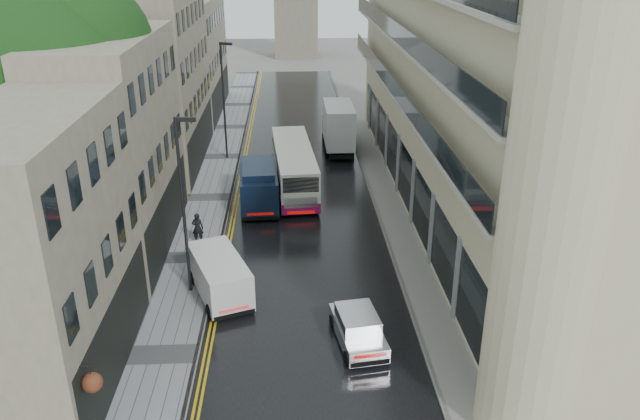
{
  "coord_description": "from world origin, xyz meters",
  "views": [
    {
      "loc": [
        -0.69,
        -9.81,
        15.13
      ],
      "look_at": [
        0.71,
        18.0,
        3.15
      ],
      "focal_mm": 35.0,
      "sensor_mm": 36.0,
      "label": 1
    }
  ],
  "objects_px": {
    "tree_near": "(45,127)",
    "silver_hatchback": "(348,349)",
    "tree_far": "(119,85)",
    "cream_bus": "(280,184)",
    "lamp_post_near": "(183,209)",
    "pedestrian": "(198,228)",
    "white_van": "(209,297)",
    "white_lorry": "(327,133)",
    "navy_van": "(242,196)",
    "lamp_post_far": "(224,102)"
  },
  "relations": [
    {
      "from": "silver_hatchback",
      "to": "navy_van",
      "type": "relative_size",
      "value": 0.67
    },
    {
      "from": "lamp_post_near",
      "to": "white_van",
      "type": "bearing_deg",
      "value": -55.88
    },
    {
      "from": "pedestrian",
      "to": "lamp_post_far",
      "type": "height_order",
      "value": "lamp_post_far"
    },
    {
      "from": "navy_van",
      "to": "pedestrian",
      "type": "bearing_deg",
      "value": -127.22
    },
    {
      "from": "silver_hatchback",
      "to": "white_van",
      "type": "bearing_deg",
      "value": 139.63
    },
    {
      "from": "navy_van",
      "to": "lamp_post_far",
      "type": "xyz_separation_m",
      "value": [
        -1.9,
        11.24,
        2.93
      ]
    },
    {
      "from": "tree_far",
      "to": "white_van",
      "type": "height_order",
      "value": "tree_far"
    },
    {
      "from": "silver_hatchback",
      "to": "lamp_post_far",
      "type": "height_order",
      "value": "lamp_post_far"
    },
    {
      "from": "cream_bus",
      "to": "pedestrian",
      "type": "xyz_separation_m",
      "value": [
        -4.42,
        -5.28,
        -0.45
      ]
    },
    {
      "from": "tree_far",
      "to": "silver_hatchback",
      "type": "relative_size",
      "value": 3.35
    },
    {
      "from": "lamp_post_near",
      "to": "tree_near",
      "type": "bearing_deg",
      "value": 156.39
    },
    {
      "from": "white_lorry",
      "to": "lamp_post_far",
      "type": "height_order",
      "value": "lamp_post_far"
    },
    {
      "from": "tree_near",
      "to": "tree_far",
      "type": "bearing_deg",
      "value": 88.68
    },
    {
      "from": "tree_far",
      "to": "pedestrian",
      "type": "xyz_separation_m",
      "value": [
        6.45,
        -12.05,
        -5.25
      ]
    },
    {
      "from": "tree_far",
      "to": "cream_bus",
      "type": "relative_size",
      "value": 1.21
    },
    {
      "from": "cream_bus",
      "to": "silver_hatchback",
      "type": "distance_m",
      "value": 16.4
    },
    {
      "from": "cream_bus",
      "to": "tree_near",
      "type": "bearing_deg",
      "value": -154.76
    },
    {
      "from": "cream_bus",
      "to": "lamp_post_near",
      "type": "height_order",
      "value": "lamp_post_near"
    },
    {
      "from": "tree_far",
      "to": "white_van",
      "type": "distance_m",
      "value": 21.58
    },
    {
      "from": "white_lorry",
      "to": "silver_hatchback",
      "type": "relative_size",
      "value": 1.93
    },
    {
      "from": "tree_near",
      "to": "cream_bus",
      "type": "bearing_deg",
      "value": 29.14
    },
    {
      "from": "tree_far",
      "to": "lamp_post_near",
      "type": "xyz_separation_m",
      "value": [
        6.73,
        -17.14,
        -1.97
      ]
    },
    {
      "from": "tree_near",
      "to": "lamp_post_far",
      "type": "height_order",
      "value": "tree_near"
    },
    {
      "from": "lamp_post_far",
      "to": "tree_near",
      "type": "bearing_deg",
      "value": -95.48
    },
    {
      "from": "cream_bus",
      "to": "pedestrian",
      "type": "distance_m",
      "value": 6.9
    },
    {
      "from": "tree_far",
      "to": "silver_hatchback",
      "type": "bearing_deg",
      "value": -59.34
    },
    {
      "from": "cream_bus",
      "to": "white_van",
      "type": "distance_m",
      "value": 12.98
    },
    {
      "from": "silver_hatchback",
      "to": "white_van",
      "type": "height_order",
      "value": "white_van"
    },
    {
      "from": "pedestrian",
      "to": "white_van",
      "type": "bearing_deg",
      "value": 104.28
    },
    {
      "from": "tree_near",
      "to": "white_lorry",
      "type": "distance_m",
      "value": 21.93
    },
    {
      "from": "white_van",
      "to": "tree_far",
      "type": "bearing_deg",
      "value": 91.49
    },
    {
      "from": "tree_near",
      "to": "cream_bus",
      "type": "distance_m",
      "value": 13.93
    },
    {
      "from": "lamp_post_far",
      "to": "white_lorry",
      "type": "bearing_deg",
      "value": 19.65
    },
    {
      "from": "silver_hatchback",
      "to": "lamp_post_near",
      "type": "xyz_separation_m",
      "value": [
        -6.86,
        5.79,
        3.54
      ]
    },
    {
      "from": "silver_hatchback",
      "to": "tree_far",
      "type": "bearing_deg",
      "value": 112.04
    },
    {
      "from": "white_van",
      "to": "navy_van",
      "type": "bearing_deg",
      "value": 65.41
    },
    {
      "from": "tree_near",
      "to": "silver_hatchback",
      "type": "xyz_separation_m",
      "value": [
        13.89,
        -9.93,
        -6.23
      ]
    },
    {
      "from": "silver_hatchback",
      "to": "pedestrian",
      "type": "distance_m",
      "value": 13.01
    },
    {
      "from": "lamp_post_near",
      "to": "pedestrian",
      "type": "bearing_deg",
      "value": 100.02
    },
    {
      "from": "tree_far",
      "to": "lamp_post_near",
      "type": "relative_size",
      "value": 1.51
    },
    {
      "from": "tree_far",
      "to": "white_lorry",
      "type": "bearing_deg",
      "value": 10.22
    },
    {
      "from": "cream_bus",
      "to": "navy_van",
      "type": "xyz_separation_m",
      "value": [
        -2.24,
        -1.98,
        0.02
      ]
    },
    {
      "from": "tree_near",
      "to": "white_van",
      "type": "distance_m",
      "value": 11.96
    },
    {
      "from": "tree_near",
      "to": "tree_far",
      "type": "xyz_separation_m",
      "value": [
        0.3,
        13.0,
        -0.72
      ]
    },
    {
      "from": "white_lorry",
      "to": "pedestrian",
      "type": "relative_size",
      "value": 4.21
    },
    {
      "from": "navy_van",
      "to": "pedestrian",
      "type": "xyz_separation_m",
      "value": [
        -2.18,
        -3.3,
        -0.47
      ]
    },
    {
      "from": "tree_near",
      "to": "lamp_post_near",
      "type": "xyz_separation_m",
      "value": [
        7.03,
        -4.14,
        -2.69
      ]
    },
    {
      "from": "tree_near",
      "to": "silver_hatchback",
      "type": "relative_size",
      "value": 3.73
    },
    {
      "from": "silver_hatchback",
      "to": "lamp_post_far",
      "type": "xyz_separation_m",
      "value": [
        -6.85,
        25.41,
        3.66
      ]
    },
    {
      "from": "tree_far",
      "to": "pedestrian",
      "type": "relative_size",
      "value": 7.28
    }
  ]
}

